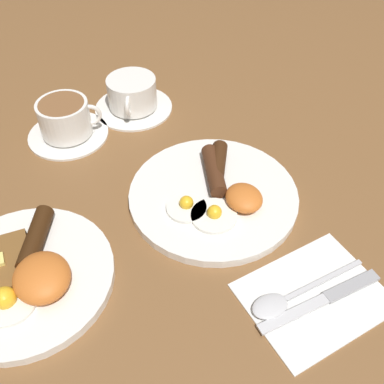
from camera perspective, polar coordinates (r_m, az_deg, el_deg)
name	(u,v)px	position (r m, az deg, el deg)	size (l,w,h in m)	color
ground_plane	(213,199)	(0.74, 2.70, -0.88)	(3.00, 3.00, 0.00)	brown
breakfast_plate_near	(215,194)	(0.73, 2.93, -0.23)	(0.27, 0.27, 0.04)	white
breakfast_plate_far	(24,275)	(0.67, -20.55, -9.87)	(0.25, 0.25, 0.05)	white
teacup_near	(132,96)	(0.92, -7.57, 11.96)	(0.16, 0.16, 0.07)	white
teacup_far	(66,122)	(0.87, -15.73, 8.61)	(0.15, 0.15, 0.07)	white
napkin	(314,296)	(0.64, 15.26, -12.60)	(0.15, 0.18, 0.01)	white
knife	(327,298)	(0.64, 16.79, -12.74)	(0.02, 0.19, 0.01)	silver
spoon	(281,301)	(0.62, 11.29, -13.37)	(0.04, 0.18, 0.01)	silver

